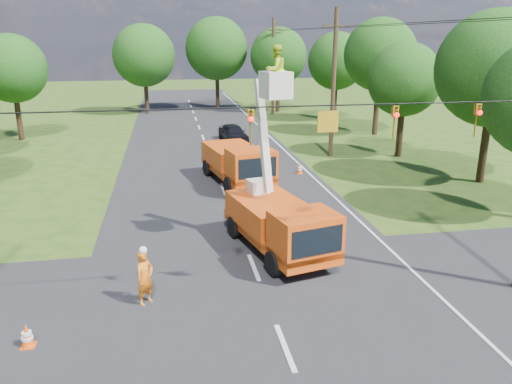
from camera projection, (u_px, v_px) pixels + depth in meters
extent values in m
plane|color=#274A16|center=(214.00, 167.00, 32.38)|extent=(140.00, 140.00, 0.00)
cube|color=black|center=(214.00, 167.00, 32.38)|extent=(12.00, 100.00, 0.06)
cube|color=black|center=(270.00, 311.00, 15.46)|extent=(56.00, 10.00, 0.07)
cube|color=silver|center=(298.00, 164.00, 33.31)|extent=(0.12, 90.00, 0.02)
cube|color=#EE5010|center=(277.00, 233.00, 19.59)|extent=(3.59, 6.44, 0.46)
cube|color=#EE5010|center=(305.00, 234.00, 17.45)|extent=(2.57, 2.20, 1.52)
cube|color=black|center=(317.00, 242.00, 16.68)|extent=(1.89, 0.51, 0.96)
cube|color=#EE5010|center=(269.00, 212.00, 20.11)|extent=(3.19, 4.21, 1.01)
cylinder|color=black|center=(274.00, 264.00, 17.58)|extent=(0.53, 0.98, 0.93)
cylinder|color=black|center=(326.00, 254.00, 18.39)|extent=(0.53, 0.98, 0.93)
cylinder|color=black|center=(235.00, 227.00, 20.95)|extent=(0.53, 0.98, 0.93)
cylinder|color=black|center=(280.00, 220.00, 21.76)|extent=(0.53, 0.98, 0.93)
cube|color=silver|center=(258.00, 186.00, 20.86)|extent=(0.92, 0.92, 0.56)
cube|color=silver|center=(263.00, 136.00, 19.71)|extent=(0.59, 1.38, 4.40)
cube|color=silver|center=(276.00, 85.00, 18.15)|extent=(1.16, 1.16, 0.96)
imported|color=#C6E526|center=(276.00, 70.00, 17.99)|extent=(1.08, 1.00, 1.78)
cube|color=#EE5010|center=(237.00, 170.00, 28.74)|extent=(3.63, 6.87, 0.49)
cube|color=#EE5010|center=(251.00, 165.00, 26.41)|extent=(2.71, 2.28, 1.63)
cube|color=black|center=(257.00, 168.00, 25.57)|extent=(2.04, 0.47, 1.03)
cube|color=#EE5010|center=(232.00, 155.00, 29.31)|extent=(3.30, 4.45, 1.09)
cylinder|color=black|center=(229.00, 186.00, 26.59)|extent=(0.54, 1.05, 1.00)
cylinder|color=black|center=(269.00, 182.00, 27.38)|extent=(0.54, 1.05, 1.00)
cylinder|color=black|center=(208.00, 168.00, 30.26)|extent=(0.54, 1.05, 1.00)
cylinder|color=black|center=(243.00, 165.00, 31.06)|extent=(0.54, 1.05, 1.00)
imported|color=orange|center=(145.00, 278.00, 15.60)|extent=(0.77, 0.79, 1.83)
imported|color=black|center=(233.00, 133.00, 40.19)|extent=(2.33, 4.33, 1.40)
cone|color=#F2530C|center=(254.00, 227.00, 21.20)|extent=(0.36, 0.36, 0.70)
cube|color=#F2530C|center=(254.00, 235.00, 21.30)|extent=(0.38, 0.38, 0.04)
cylinder|color=white|center=(254.00, 226.00, 21.18)|extent=(0.26, 0.26, 0.09)
cylinder|color=white|center=(254.00, 229.00, 21.22)|extent=(0.31, 0.31, 0.09)
cone|color=#F2530C|center=(288.00, 207.00, 23.64)|extent=(0.36, 0.36, 0.70)
cube|color=#F2530C|center=(287.00, 214.00, 23.74)|extent=(0.38, 0.38, 0.04)
cylinder|color=white|center=(288.00, 206.00, 23.62)|extent=(0.26, 0.26, 0.09)
cylinder|color=white|center=(288.00, 209.00, 23.67)|extent=(0.31, 0.31, 0.09)
cone|color=#F2530C|center=(27.00, 335.00, 13.54)|extent=(0.36, 0.36, 0.70)
cube|color=#F2530C|center=(29.00, 346.00, 13.64)|extent=(0.38, 0.38, 0.04)
cylinder|color=white|center=(27.00, 333.00, 13.52)|extent=(0.26, 0.26, 0.09)
cylinder|color=white|center=(27.00, 338.00, 13.57)|extent=(0.31, 0.31, 0.09)
cone|color=#F2530C|center=(300.00, 168.00, 30.73)|extent=(0.36, 0.36, 0.70)
cube|color=#F2530C|center=(299.00, 173.00, 30.83)|extent=(0.38, 0.38, 0.04)
cylinder|color=white|center=(300.00, 167.00, 30.71)|extent=(0.26, 0.26, 0.09)
cylinder|color=white|center=(300.00, 169.00, 30.76)|extent=(0.31, 0.31, 0.09)
cylinder|color=#4C3823|center=(333.00, 84.00, 34.18)|extent=(0.30, 0.30, 10.00)
cube|color=#4C3823|center=(336.00, 26.00, 33.05)|extent=(1.80, 0.12, 0.12)
cylinder|color=#4C3823|center=(273.00, 67.00, 52.98)|extent=(0.30, 0.30, 10.00)
cube|color=#4C3823|center=(274.00, 30.00, 51.85)|extent=(1.80, 0.12, 0.12)
cylinder|color=black|center=(254.00, 107.00, 13.50)|extent=(18.00, 0.04, 0.04)
cube|color=#B78C16|center=(328.00, 122.00, 13.98)|extent=(0.60, 0.05, 0.60)
imported|color=#B78C16|center=(251.00, 127.00, 13.65)|extent=(0.16, 0.20, 1.00)
sphere|color=#FF0C0C|center=(251.00, 119.00, 13.46)|extent=(0.14, 0.14, 0.14)
imported|color=#B78C16|center=(394.00, 123.00, 14.35)|extent=(0.16, 0.20, 1.00)
sphere|color=#FF0C0C|center=(397.00, 115.00, 14.16)|extent=(0.14, 0.14, 0.14)
imported|color=#B78C16|center=(476.00, 121.00, 14.78)|extent=(0.16, 0.20, 1.00)
sphere|color=#FF0C0C|center=(480.00, 113.00, 14.59)|extent=(0.14, 0.14, 0.14)
cylinder|color=#382616|center=(18.00, 115.00, 40.59)|extent=(0.44, 0.44, 4.05)
sphere|color=#153A0F|center=(12.00, 68.00, 39.49)|extent=(5.40, 5.40, 5.40)
cylinder|color=#382616|center=(485.00, 143.00, 28.56)|extent=(0.44, 0.44, 4.58)
sphere|color=#153A0F|center=(495.00, 69.00, 27.32)|extent=(6.40, 6.40, 6.40)
cylinder|color=#382616|center=(400.00, 130.00, 34.95)|extent=(0.44, 0.44, 3.78)
sphere|color=#153A0F|center=(405.00, 79.00, 33.93)|extent=(5.00, 5.00, 5.00)
cylinder|color=#382616|center=(376.00, 107.00, 42.60)|extent=(0.44, 0.44, 4.75)
sphere|color=#153A0F|center=(380.00, 55.00, 41.31)|extent=(6.00, 6.00, 6.00)
cylinder|color=#382616|center=(335.00, 100.00, 50.04)|extent=(0.44, 0.44, 4.14)
sphere|color=#153A0F|center=(337.00, 61.00, 48.92)|extent=(5.60, 5.60, 5.60)
cylinder|color=#382616|center=(146.00, 93.00, 54.39)|extent=(0.44, 0.44, 4.40)
sphere|color=#153A0F|center=(144.00, 55.00, 53.19)|extent=(6.60, 6.60, 6.60)
cylinder|color=#382616|center=(217.00, 88.00, 57.53)|extent=(0.44, 0.44, 4.84)
sphere|color=#153A0F|center=(217.00, 49.00, 56.22)|extent=(7.00, 7.00, 7.00)
cylinder|color=#382616|center=(278.00, 92.00, 55.87)|extent=(0.44, 0.44, 4.31)
sphere|color=#153A0F|center=(278.00, 56.00, 54.71)|extent=(6.20, 6.20, 6.20)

